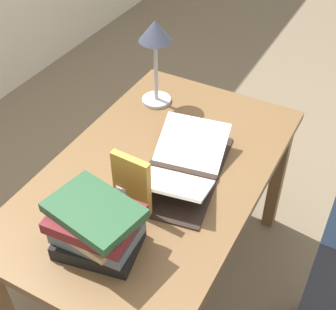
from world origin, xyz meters
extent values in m
plane|color=#70604C|center=(0.00, 0.00, 0.00)|extent=(12.00, 12.00, 0.00)
cube|color=brown|center=(0.00, 0.00, 0.71)|extent=(1.31, 0.80, 0.03)
cube|color=brown|center=(0.60, -0.35, 0.35)|extent=(0.06, 0.06, 0.69)
cube|color=brown|center=(-0.60, 0.35, 0.35)|extent=(0.06, 0.06, 0.69)
cube|color=brown|center=(0.60, 0.35, 0.35)|extent=(0.06, 0.06, 0.69)
cube|color=black|center=(0.04, -0.09, 0.74)|extent=(0.07, 0.27, 0.02)
cube|color=black|center=(-0.10, -0.12, 0.73)|extent=(0.29, 0.32, 0.01)
cube|color=black|center=(0.17, -0.07, 0.73)|extent=(0.29, 0.32, 0.01)
cube|color=white|center=(-0.08, -0.11, 0.78)|extent=(0.26, 0.30, 0.11)
cube|color=white|center=(0.15, -0.08, 0.78)|extent=(0.26, 0.30, 0.11)
cube|color=black|center=(-0.41, -0.02, 0.75)|extent=(0.24, 0.29, 0.06)
cube|color=slate|center=(-0.41, -0.02, 0.80)|extent=(0.19, 0.27, 0.04)
cube|color=tan|center=(-0.41, -0.02, 0.84)|extent=(0.22, 0.24, 0.02)
cube|color=maroon|center=(-0.41, -0.02, 0.87)|extent=(0.23, 0.28, 0.04)
cube|color=#234C2D|center=(-0.41, -0.02, 0.90)|extent=(0.24, 0.31, 0.03)
cube|color=#BC8933|center=(-0.22, -0.03, 0.85)|extent=(0.03, 0.15, 0.24)
cylinder|color=#ADADB2|center=(0.41, 0.23, 0.73)|extent=(0.13, 0.13, 0.02)
cylinder|color=#ADADB2|center=(0.41, 0.23, 0.89)|extent=(0.02, 0.02, 0.29)
cone|color=#333847|center=(0.41, 0.23, 1.08)|extent=(0.14, 0.14, 0.09)
cylinder|color=white|center=(-0.19, 0.01, 0.78)|extent=(0.09, 0.09, 0.10)
torus|color=white|center=(-0.23, 0.03, 0.78)|extent=(0.05, 0.03, 0.05)
cube|color=#2D3342|center=(0.04, -0.75, 0.41)|extent=(0.31, 0.20, 0.82)
camera|label=1|loc=(-1.15, -0.67, 1.96)|focal=50.00mm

